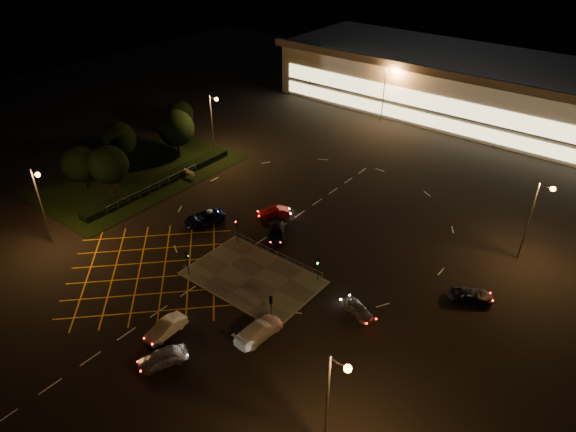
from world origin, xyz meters
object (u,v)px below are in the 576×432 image
Objects in this scene: car_left_blue at (205,218)px; car_approach_white at (259,330)px; signal_se at (271,304)px; car_right_silver at (358,309)px; signal_sw at (187,258)px; signal_ne at (318,264)px; car_near_silver at (162,357)px; signal_nw at (237,226)px; car_far_dkgrey at (277,232)px; car_circ_red at (274,212)px; car_east_grey at (471,295)px; car_queue_white at (166,328)px.

car_left_blue is 21.74m from car_approach_white.
signal_se is 0.83× the size of car_right_silver.
signal_sw is 14.41m from signal_ne.
car_right_silver is 10.36m from car_approach_white.
car_right_silver is at bearing -120.39° from car_approach_white.
car_near_silver is 23.66m from car_left_blue.
car_left_blue is (-6.45, 8.71, -1.63)m from signal_sw.
signal_nw is 0.58× the size of car_approach_white.
car_circ_red is (-3.28, 3.53, -0.04)m from car_far_dkgrey.
car_east_grey is (26.38, 15.33, -1.72)m from signal_sw.
signal_se is at bearing -88.74° from car_far_dkgrey.
car_east_grey is at bearing -133.18° from signal_se.
signal_ne is 16.24m from car_east_grey.
car_approach_white is at bearing 165.29° from car_right_silver.
signal_se is 10.41m from car_queue_white.
car_circ_red is 0.88× the size of car_east_grey.
signal_ne is 0.65× the size of car_far_dkgrey.
signal_sw is 0.65× the size of car_far_dkgrey.
car_circ_red is (6.18, 6.67, -0.06)m from car_left_blue.
car_east_grey is (23.37, 3.48, -0.06)m from car_far_dkgrey.
car_queue_white is 19.95m from car_left_blue.
signal_sw is 0.69× the size of car_near_silver.
signal_ne is 6.67m from car_right_silver.
car_far_dkgrey is (3.01, 3.86, -1.66)m from signal_nw.
signal_sw is 15.47m from car_circ_red.
signal_sw is at bearing -140.20° from car_far_dkgrey.
signal_sw is at bearing -33.58° from car_left_blue.
signal_sw is 0.68× the size of car_east_grey.
signal_sw is 1.00× the size of signal_nw.
signal_sw is at bearing -6.16° from car_approach_white.
car_queue_white is 19.54m from car_far_dkgrey.
car_left_blue is at bearing 177.77° from signal_ne.
car_far_dkgrey is 16.19m from car_right_silver.
car_near_silver is at bearing 127.08° from signal_sw.
signal_ne is 0.69× the size of car_near_silver.
signal_sw is 1.00× the size of signal_ne.
signal_se is 1.00× the size of signal_ne.
car_left_blue is 1.08× the size of car_far_dkgrey.
car_east_grey is at bearing 27.04° from signal_ne.
signal_ne is 14.43m from car_circ_red.
signal_nw reaches higher than car_left_blue.
car_far_dkgrey is 16.90m from car_approach_white.
car_approach_white reaches higher than car_east_grey.
car_queue_white is (5.06, -7.59, -1.64)m from signal_sw.
car_left_blue is 0.98× the size of car_approach_white.
signal_nw reaches higher than car_far_dkgrey.
car_queue_white is at bearing 47.57° from signal_se.
signal_ne is at bearing 65.82° from car_queue_white.
signal_nw is at bearing 104.50° from car_right_silver.
car_circ_red is (-8.01, 25.61, -0.10)m from car_near_silver.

